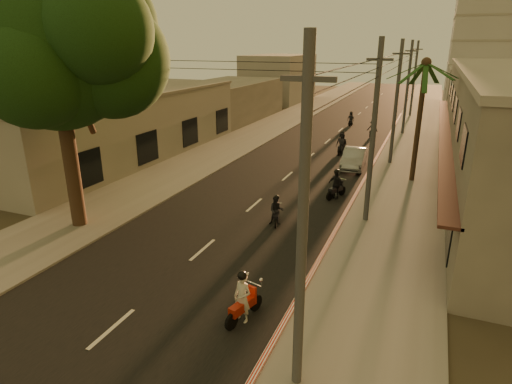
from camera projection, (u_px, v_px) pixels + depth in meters
The scene contains 20 objects.
ground at pixel (179, 271), 17.26m from camera, with size 160.00×160.00×0.00m, color #383023.
road at pixel (311, 156), 34.74m from camera, with size 10.00×140.00×0.02m, color black.
sidewalk_right at pixel (408, 165), 32.04m from camera, with size 5.00×140.00×0.12m, color slate.
sidewalk_left at pixel (227, 147), 37.40m from camera, with size 5.00×140.00×0.12m, color slate.
curb_stripe at pixel (365, 179), 28.51m from camera, with size 0.20×60.00×0.20m, color #AC1F12.
left_building at pixel (119, 125), 33.64m from camera, with size 8.20×24.20×5.20m.
distant_tower at pixel (507, 0), 55.86m from camera, with size 12.10×12.10×28.00m.
broadleaf_tree at pixel (63, 49), 18.71m from camera, with size 9.60×8.70×12.10m.
palm_tree at pixel (425, 70), 26.03m from camera, with size 5.00×5.00×8.20m.
utility_poles at pixel (399, 75), 30.37m from camera, with size 1.20×48.26×9.00m.
filler_right at pixel (483, 94), 50.59m from camera, with size 8.00×14.00×6.00m, color gray.
filler_left_near at pixel (229, 100), 51.25m from camera, with size 8.00×14.00×4.40m, color gray.
filler_left_far at pixel (279, 78), 66.55m from camera, with size 8.00×14.00×7.00m, color gray.
scooter_red at pixel (243, 299), 13.93m from camera, with size 0.92×1.84×1.85m.
scooter_mid_a at pixel (276, 211), 21.48m from camera, with size 1.04×1.58×1.59m.
scooter_mid_b at pixel (336, 185), 25.10m from camera, with size 1.29×1.73×1.80m.
scooter_far_a at pixel (342, 144), 35.14m from camera, with size 0.97×1.98×1.95m.
scooter_far_b at pixel (372, 129), 41.83m from camera, with size 1.19×1.72×1.69m.
parked_car at pixel (354, 158), 31.31m from camera, with size 1.78×4.46×1.44m, color gray.
scooter_far_c at pixel (351, 119), 47.36m from camera, with size 0.75×1.63×1.60m.
Camera 1 is at (8.67, -12.92, 8.71)m, focal length 30.00 mm.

